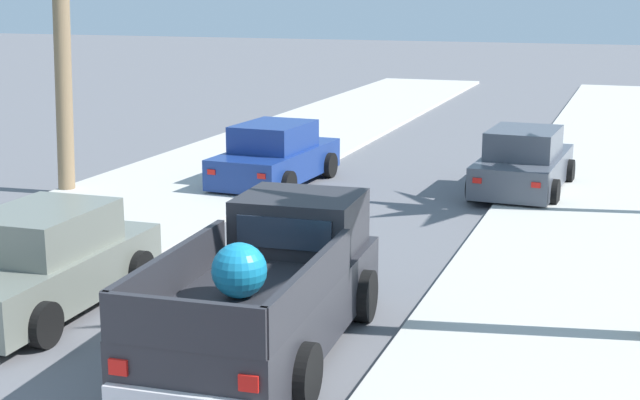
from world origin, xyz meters
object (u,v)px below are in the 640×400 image
Objects in this scene: car_left_mid at (275,156)px; car_left_near at (43,263)px; pickup_truck at (270,290)px; car_right_near at (523,163)px.

car_left_near is at bearing -89.18° from car_left_mid.
pickup_truck is 1.23× the size of car_right_near.
car_right_near and car_left_mid have the same top height.
car_left_near is 0.99× the size of car_right_near.
pickup_truck is at bearing -3.99° from car_left_near.
pickup_truck is at bearing -100.20° from car_right_near.
car_right_near is at bearing 79.80° from pickup_truck.
pickup_truck is 1.24× the size of car_left_near.
car_right_near is (1.97, 10.94, -0.08)m from pickup_truck.
pickup_truck is 11.11m from car_right_near.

